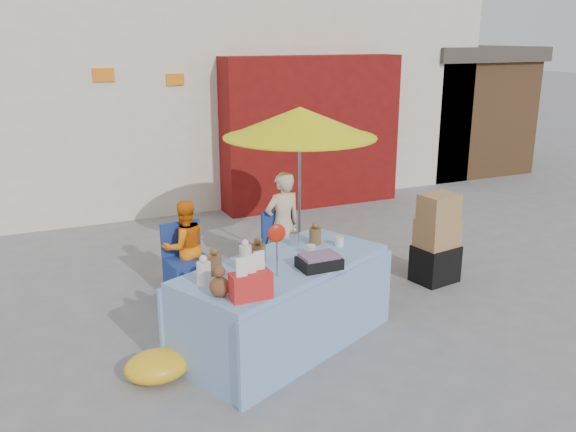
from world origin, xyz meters
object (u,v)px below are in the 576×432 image
chair_right (287,259)px  vendor_beige (283,225)px  box_stack (437,242)px  market_table (283,303)px  umbrella (300,123)px  vendor_orange (185,247)px  chair_left (189,275)px

chair_right → vendor_beige: bearing=82.2°
chair_right → box_stack: (1.63, -0.82, 0.26)m
market_table → umbrella: (1.02, 1.80, 1.46)m
chair_right → vendor_orange: 1.29m
chair_right → umbrella: 1.69m
umbrella → box_stack: umbrella is taller
umbrella → box_stack: (1.33, -1.11, -1.38)m
chair_left → vendor_orange: size_ratio=0.76×
chair_right → vendor_orange: bearing=166.8°
vendor_orange → box_stack: 3.03m
market_table → umbrella: size_ratio=1.17×
vendor_orange → umbrella: size_ratio=0.53×
chair_right → vendor_beige: 0.43m
market_table → umbrella: bearing=35.6°
chair_right → vendor_beige: (0.00, 0.13, 0.41)m
market_table → vendor_orange: bearing=82.9°
chair_left → chair_right: same height
chair_left → umbrella: (1.55, 0.28, 1.64)m
chair_left → box_stack: 3.00m
chair_right → vendor_orange: size_ratio=0.76×
market_table → chair_left: 1.62m
vendor_orange → box_stack: (2.88, -0.96, -0.05)m
market_table → vendor_beige: (0.72, 1.65, 0.23)m
box_stack → market_table: bearing=-163.5°
chair_left → umbrella: 2.27m
market_table → box_stack: market_table is taller
vendor_orange → market_table: bearing=100.6°
vendor_orange → vendor_beige: (1.25, 0.00, 0.11)m
market_table → chair_right: bearing=39.8°
chair_left → umbrella: bearing=3.4°
vendor_beige → box_stack: (1.63, -0.96, -0.16)m
vendor_orange → umbrella: umbrella is taller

